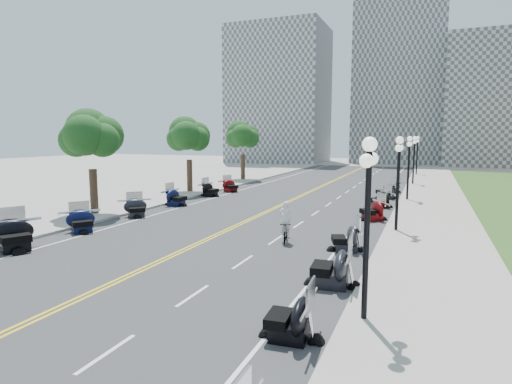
% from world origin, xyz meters
% --- Properties ---
extents(ground, '(160.00, 160.00, 0.00)m').
position_xyz_m(ground, '(0.00, 0.00, 0.00)').
color(ground, gray).
extents(road, '(16.00, 90.00, 0.01)m').
position_xyz_m(road, '(0.00, 10.00, 0.00)').
color(road, '#333335').
rests_on(road, ground).
extents(centerline_yellow_a, '(0.12, 90.00, 0.00)m').
position_xyz_m(centerline_yellow_a, '(-0.12, 10.00, 0.01)').
color(centerline_yellow_a, yellow).
rests_on(centerline_yellow_a, road).
extents(centerline_yellow_b, '(0.12, 90.00, 0.00)m').
position_xyz_m(centerline_yellow_b, '(0.12, 10.00, 0.01)').
color(centerline_yellow_b, yellow).
rests_on(centerline_yellow_b, road).
extents(edge_line_north, '(0.12, 90.00, 0.00)m').
position_xyz_m(edge_line_north, '(6.40, 10.00, 0.01)').
color(edge_line_north, white).
rests_on(edge_line_north, road).
extents(edge_line_south, '(0.12, 90.00, 0.00)m').
position_xyz_m(edge_line_south, '(-6.40, 10.00, 0.01)').
color(edge_line_south, white).
rests_on(edge_line_south, road).
extents(lane_dash_3, '(0.12, 2.00, 0.00)m').
position_xyz_m(lane_dash_3, '(3.20, -12.00, 0.01)').
color(lane_dash_3, white).
rests_on(lane_dash_3, road).
extents(lane_dash_4, '(0.12, 2.00, 0.00)m').
position_xyz_m(lane_dash_4, '(3.20, -8.00, 0.01)').
color(lane_dash_4, white).
rests_on(lane_dash_4, road).
extents(lane_dash_5, '(0.12, 2.00, 0.00)m').
position_xyz_m(lane_dash_5, '(3.20, -4.00, 0.01)').
color(lane_dash_5, white).
rests_on(lane_dash_5, road).
extents(lane_dash_6, '(0.12, 2.00, 0.00)m').
position_xyz_m(lane_dash_6, '(3.20, 0.00, 0.01)').
color(lane_dash_6, white).
rests_on(lane_dash_6, road).
extents(lane_dash_7, '(0.12, 2.00, 0.00)m').
position_xyz_m(lane_dash_7, '(3.20, 4.00, 0.01)').
color(lane_dash_7, white).
rests_on(lane_dash_7, road).
extents(lane_dash_8, '(0.12, 2.00, 0.00)m').
position_xyz_m(lane_dash_8, '(3.20, 8.00, 0.01)').
color(lane_dash_8, white).
rests_on(lane_dash_8, road).
extents(lane_dash_9, '(0.12, 2.00, 0.00)m').
position_xyz_m(lane_dash_9, '(3.20, 12.00, 0.01)').
color(lane_dash_9, white).
rests_on(lane_dash_9, road).
extents(lane_dash_10, '(0.12, 2.00, 0.00)m').
position_xyz_m(lane_dash_10, '(3.20, 16.00, 0.01)').
color(lane_dash_10, white).
rests_on(lane_dash_10, road).
extents(lane_dash_11, '(0.12, 2.00, 0.00)m').
position_xyz_m(lane_dash_11, '(3.20, 20.00, 0.01)').
color(lane_dash_11, white).
rests_on(lane_dash_11, road).
extents(lane_dash_12, '(0.12, 2.00, 0.00)m').
position_xyz_m(lane_dash_12, '(3.20, 24.00, 0.01)').
color(lane_dash_12, white).
rests_on(lane_dash_12, road).
extents(lane_dash_13, '(0.12, 2.00, 0.00)m').
position_xyz_m(lane_dash_13, '(3.20, 28.00, 0.01)').
color(lane_dash_13, white).
rests_on(lane_dash_13, road).
extents(lane_dash_14, '(0.12, 2.00, 0.00)m').
position_xyz_m(lane_dash_14, '(3.20, 32.00, 0.01)').
color(lane_dash_14, white).
rests_on(lane_dash_14, road).
extents(lane_dash_15, '(0.12, 2.00, 0.00)m').
position_xyz_m(lane_dash_15, '(3.20, 36.00, 0.01)').
color(lane_dash_15, white).
rests_on(lane_dash_15, road).
extents(lane_dash_16, '(0.12, 2.00, 0.00)m').
position_xyz_m(lane_dash_16, '(3.20, 40.00, 0.01)').
color(lane_dash_16, white).
rests_on(lane_dash_16, road).
extents(lane_dash_17, '(0.12, 2.00, 0.00)m').
position_xyz_m(lane_dash_17, '(3.20, 44.00, 0.01)').
color(lane_dash_17, white).
rests_on(lane_dash_17, road).
extents(lane_dash_18, '(0.12, 2.00, 0.00)m').
position_xyz_m(lane_dash_18, '(3.20, 48.00, 0.01)').
color(lane_dash_18, white).
rests_on(lane_dash_18, road).
extents(lane_dash_19, '(0.12, 2.00, 0.00)m').
position_xyz_m(lane_dash_19, '(3.20, 52.00, 0.01)').
color(lane_dash_19, white).
rests_on(lane_dash_19, road).
extents(sidewalk_north, '(5.00, 90.00, 0.15)m').
position_xyz_m(sidewalk_north, '(10.50, 10.00, 0.07)').
color(sidewalk_north, '#9E9991').
rests_on(sidewalk_north, ground).
extents(sidewalk_south, '(5.00, 90.00, 0.15)m').
position_xyz_m(sidewalk_south, '(-10.50, 10.00, 0.07)').
color(sidewalk_south, '#9E9991').
rests_on(sidewalk_south, ground).
extents(distant_block_a, '(18.00, 14.00, 26.00)m').
position_xyz_m(distant_block_a, '(-18.00, 62.00, 13.00)').
color(distant_block_a, gray).
rests_on(distant_block_a, ground).
extents(distant_block_b, '(16.00, 12.00, 30.00)m').
position_xyz_m(distant_block_b, '(4.00, 68.00, 15.00)').
color(distant_block_b, gray).
rests_on(distant_block_b, ground).
extents(distant_block_c, '(20.00, 14.00, 22.00)m').
position_xyz_m(distant_block_c, '(22.00, 65.00, 11.00)').
color(distant_block_c, gray).
rests_on(distant_block_c, ground).
extents(street_lamp_1, '(0.50, 1.20, 4.90)m').
position_xyz_m(street_lamp_1, '(8.60, -8.00, 2.60)').
color(street_lamp_1, black).
rests_on(street_lamp_1, sidewalk_north).
extents(street_lamp_2, '(0.50, 1.20, 4.90)m').
position_xyz_m(street_lamp_2, '(8.60, 4.00, 2.60)').
color(street_lamp_2, black).
rests_on(street_lamp_2, sidewalk_north).
extents(street_lamp_3, '(0.50, 1.20, 4.90)m').
position_xyz_m(street_lamp_3, '(8.60, 16.00, 2.60)').
color(street_lamp_3, black).
rests_on(street_lamp_3, sidewalk_north).
extents(street_lamp_4, '(0.50, 1.20, 4.90)m').
position_xyz_m(street_lamp_4, '(8.60, 28.00, 2.60)').
color(street_lamp_4, black).
rests_on(street_lamp_4, sidewalk_north).
extents(street_lamp_5, '(0.50, 1.20, 4.90)m').
position_xyz_m(street_lamp_5, '(8.60, 40.00, 2.60)').
color(street_lamp_5, black).
rests_on(street_lamp_5, sidewalk_north).
extents(tree_2, '(4.80, 4.80, 9.20)m').
position_xyz_m(tree_2, '(-10.00, 2.00, 4.75)').
color(tree_2, '#235619').
rests_on(tree_2, sidewalk_south).
extents(tree_3, '(4.80, 4.80, 9.20)m').
position_xyz_m(tree_3, '(-10.00, 14.00, 4.75)').
color(tree_3, '#235619').
rests_on(tree_3, sidewalk_south).
extents(tree_4, '(4.80, 4.80, 9.20)m').
position_xyz_m(tree_4, '(-10.00, 26.00, 4.75)').
color(tree_4, '#235619').
rests_on(tree_4, sidewalk_south).
extents(motorcycle_n_3, '(1.94, 1.94, 1.26)m').
position_xyz_m(motorcycle_n_3, '(6.99, -9.65, 0.63)').
color(motorcycle_n_3, black).
rests_on(motorcycle_n_3, road).
extents(motorcycle_n_4, '(2.29, 2.29, 1.48)m').
position_xyz_m(motorcycle_n_4, '(7.15, -5.43, 0.74)').
color(motorcycle_n_4, black).
rests_on(motorcycle_n_4, road).
extents(motorcycle_n_5, '(2.34, 2.34, 1.30)m').
position_xyz_m(motorcycle_n_5, '(6.77, -0.73, 0.65)').
color(motorcycle_n_5, black).
rests_on(motorcycle_n_5, road).
extents(motorcycle_n_7, '(2.70, 2.70, 1.37)m').
position_xyz_m(motorcycle_n_7, '(7.01, 6.91, 0.69)').
color(motorcycle_n_7, '#590A0C').
rests_on(motorcycle_n_7, road).
extents(motorcycle_n_8, '(2.65, 2.65, 1.36)m').
position_xyz_m(motorcycle_n_8, '(6.95, 11.92, 0.68)').
color(motorcycle_n_8, black).
rests_on(motorcycle_n_8, road).
extents(motorcycle_n_9, '(2.70, 2.70, 1.40)m').
position_xyz_m(motorcycle_n_9, '(6.88, 16.59, 0.70)').
color(motorcycle_n_9, black).
rests_on(motorcycle_n_9, road).
extents(motorcycle_n_10, '(2.53, 2.53, 1.26)m').
position_xyz_m(motorcycle_n_10, '(7.10, 20.65, 0.63)').
color(motorcycle_n_10, black).
rests_on(motorcycle_n_10, road).
extents(motorcycle_s_4, '(3.01, 3.01, 1.56)m').
position_xyz_m(motorcycle_s_4, '(-6.97, -6.26, 0.78)').
color(motorcycle_s_4, black).
rests_on(motorcycle_s_4, road).
extents(motorcycle_s_5, '(2.61, 2.61, 1.31)m').
position_xyz_m(motorcycle_s_5, '(-6.99, -2.24, 0.65)').
color(motorcycle_s_5, black).
rests_on(motorcycle_s_5, road).
extents(motorcycle_s_6, '(2.58, 2.58, 1.28)m').
position_xyz_m(motorcycle_s_6, '(-7.04, 2.43, 0.64)').
color(motorcycle_s_6, black).
rests_on(motorcycle_s_6, road).
extents(motorcycle_s_7, '(2.01, 2.01, 1.37)m').
position_xyz_m(motorcycle_s_7, '(-7.07, 7.15, 0.69)').
color(motorcycle_s_7, black).
rests_on(motorcycle_s_7, road).
extents(motorcycle_s_8, '(2.05, 2.05, 1.29)m').
position_xyz_m(motorcycle_s_8, '(-7.10, 12.51, 0.65)').
color(motorcycle_s_8, black).
rests_on(motorcycle_s_8, road).
extents(motorcycle_s_9, '(2.41, 2.41, 1.26)m').
position_xyz_m(motorcycle_s_9, '(-6.74, 15.77, 0.63)').
color(motorcycle_s_9, '#590A0C').
rests_on(motorcycle_s_9, road).
extents(bicycle, '(0.88, 1.78, 1.03)m').
position_xyz_m(bicycle, '(3.80, -0.25, 0.51)').
color(bicycle, '#A51414').
rests_on(bicycle, road).
extents(cyclist_rider, '(0.61, 0.40, 1.67)m').
position_xyz_m(cyclist_rider, '(3.80, -0.25, 1.86)').
color(cyclist_rider, white).
rests_on(cyclist_rider, bicycle).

